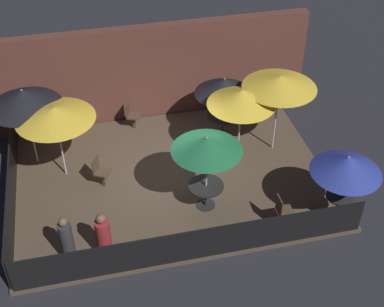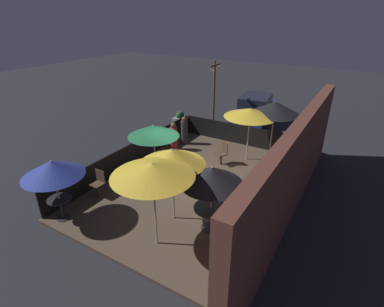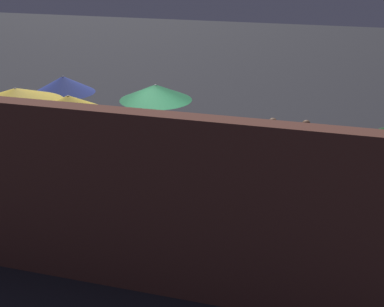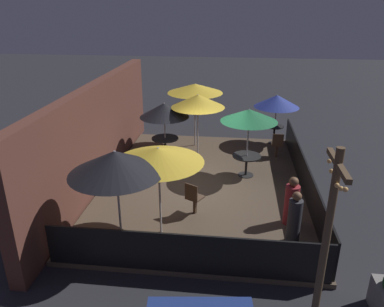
# 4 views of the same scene
# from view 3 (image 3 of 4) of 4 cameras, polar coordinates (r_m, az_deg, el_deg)

# --- Properties ---
(ground_plane) EXTENTS (60.00, 60.00, 0.00)m
(ground_plane) POSITION_cam_3_polar(r_m,az_deg,el_deg) (12.73, -2.81, -4.87)
(ground_plane) COLOR #26262B
(patio_deck) EXTENTS (8.76, 6.28, 0.12)m
(patio_deck) POSITION_cam_3_polar(r_m,az_deg,el_deg) (12.70, -2.82, -4.62)
(patio_deck) COLOR brown
(patio_deck) RESTS_ON ground_plane
(building_wall) EXTENTS (10.36, 0.36, 3.23)m
(building_wall) POSITION_cam_3_polar(r_m,az_deg,el_deg) (9.23, -9.81, -4.80)
(building_wall) COLOR brown
(building_wall) RESTS_ON ground_plane
(fence_front) EXTENTS (8.56, 0.05, 0.95)m
(fence_front) POSITION_cam_3_polar(r_m,az_deg,el_deg) (15.22, 0.92, 2.14)
(fence_front) COLOR black
(fence_front) RESTS_ON patio_deck
(fence_side_left) EXTENTS (0.05, 6.08, 0.95)m
(fence_side_left) POSITION_cam_3_polar(r_m,az_deg,el_deg) (11.90, 17.36, -4.70)
(fence_side_left) COLOR black
(fence_side_left) RESTS_ON patio_deck
(patio_umbrella_0) EXTENTS (1.81, 1.81, 2.28)m
(patio_umbrella_0) POSITION_cam_3_polar(r_m,az_deg,el_deg) (13.37, -3.90, 6.52)
(patio_umbrella_0) COLOR #B2B2B7
(patio_umbrella_0) RESTS_ON patio_deck
(patio_umbrella_1) EXTENTS (1.78, 1.78, 2.05)m
(patio_umbrella_1) POSITION_cam_3_polar(r_m,az_deg,el_deg) (11.45, -15.09, 1.71)
(patio_umbrella_1) COLOR #B2B2B7
(patio_umbrella_1) RESTS_ON patio_deck
(patio_umbrella_2) EXTENTS (1.78, 1.78, 2.01)m
(patio_umbrella_2) POSITION_cam_3_polar(r_m,az_deg,el_deg) (15.82, -13.54, 7.17)
(patio_umbrella_2) COLOR #B2B2B7
(patio_umbrella_2) RESTS_ON patio_deck
(patio_umbrella_3) EXTENTS (2.15, 2.15, 2.29)m
(patio_umbrella_3) POSITION_cam_3_polar(r_m,az_deg,el_deg) (10.55, 10.64, 2.16)
(patio_umbrella_3) COLOR #B2B2B7
(patio_umbrella_3) RESTS_ON patio_deck
(patio_umbrella_4) EXTENTS (2.06, 2.06, 2.48)m
(patio_umbrella_4) POSITION_cam_3_polar(r_m,az_deg,el_deg) (9.75, 14.82, 0.88)
(patio_umbrella_4) COLOR #B2B2B7
(patio_umbrella_4) RESTS_ON patio_deck
(patio_umbrella_5) EXTENTS (1.92, 1.92, 2.36)m
(patio_umbrella_5) POSITION_cam_3_polar(r_m,az_deg,el_deg) (12.39, -12.99, 5.03)
(patio_umbrella_5) COLOR #B2B2B7
(patio_umbrella_5) RESTS_ON patio_deck
(patio_umbrella_6) EXTENTS (2.13, 2.13, 2.50)m
(patio_umbrella_6) POSITION_cam_3_polar(r_m,az_deg,el_deg) (12.77, -18.24, 5.87)
(patio_umbrella_6) COLOR #B2B2B7
(patio_umbrella_6) RESTS_ON patio_deck
(dining_table_0) EXTENTS (0.94, 0.94, 0.72)m
(dining_table_0) POSITION_cam_3_polar(r_m,az_deg,el_deg) (13.84, -3.74, 0.48)
(dining_table_0) COLOR black
(dining_table_0) RESTS_ON patio_deck
(dining_table_1) EXTENTS (0.99, 0.99, 0.74)m
(dining_table_1) POSITION_cam_3_polar(r_m,az_deg,el_deg) (11.90, -14.53, -3.74)
(dining_table_1) COLOR black
(dining_table_1) RESTS_ON patio_deck
(dining_table_2) EXTENTS (0.72, 0.72, 0.73)m
(dining_table_2) POSITION_cam_3_polar(r_m,az_deg,el_deg) (16.15, -13.17, 3.07)
(dining_table_2) COLOR black
(dining_table_2) RESTS_ON patio_deck
(patio_chair_0) EXTENTS (0.54, 0.54, 0.94)m
(patio_chair_0) POSITION_cam_3_polar(r_m,az_deg,el_deg) (11.92, 5.90, -3.48)
(patio_chair_0) COLOR #4C3828
(patio_chair_0) RESTS_ON patio_deck
(patio_chair_1) EXTENTS (0.52, 0.52, 0.91)m
(patio_chair_1) POSITION_cam_3_polar(r_m,az_deg,el_deg) (10.03, -3.90, -8.73)
(patio_chair_1) COLOR #4C3828
(patio_chair_1) RESTS_ON patio_deck
(patio_chair_2) EXTENTS (0.41, 0.41, 0.95)m
(patio_chair_2) POSITION_cam_3_polar(r_m,az_deg,el_deg) (15.48, -8.27, 2.45)
(patio_chair_2) COLOR #4C3828
(patio_chair_2) RESTS_ON patio_deck
(patron_0) EXTENTS (0.35, 0.35, 1.36)m
(patron_0) POSITION_cam_3_polar(r_m,az_deg,el_deg) (14.07, 11.89, 0.65)
(patron_0) COLOR #333338
(patron_0) RESTS_ON patio_deck
(patron_1) EXTENTS (0.51, 0.51, 1.33)m
(patron_1) POSITION_cam_3_polar(r_m,az_deg,el_deg) (14.19, 8.47, 0.98)
(patron_1) COLOR maroon
(patron_1) RESTS_ON patio_deck
(planter_box) EXTENTS (0.81, 0.57, 0.96)m
(planter_box) POSITION_cam_3_polar(r_m,az_deg,el_deg) (15.65, 19.66, 0.73)
(planter_box) COLOR gray
(planter_box) RESTS_ON ground_plane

